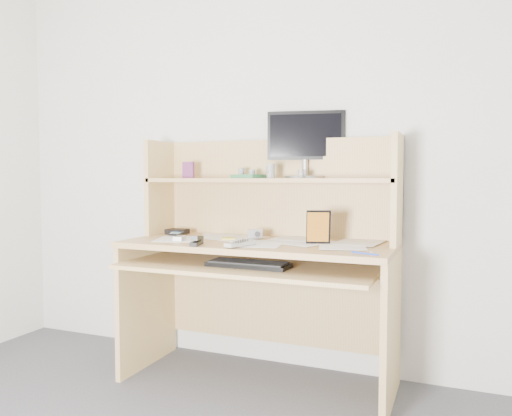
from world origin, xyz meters
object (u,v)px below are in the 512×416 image
at_px(game_case, 318,227).
at_px(desk, 263,250).
at_px(tv_remote, 241,244).
at_px(keyboard, 249,264).
at_px(monitor, 306,142).

bearing_deg(game_case, desk, 146.69).
bearing_deg(desk, tv_remote, -91.01).
height_order(desk, game_case, desk).
height_order(keyboard, tv_remote, tv_remote).
bearing_deg(tv_remote, monitor, 89.17).
relative_size(tv_remote, monitor, 0.42).
xyz_separation_m(keyboard, game_case, (0.30, 0.18, 0.18)).
bearing_deg(monitor, keyboard, -119.39).
distance_m(desk, keyboard, 0.26).
xyz_separation_m(desk, tv_remote, (-0.01, -0.29, 0.07)).
bearing_deg(desk, monitor, 46.79).
bearing_deg(keyboard, desk, 96.60).
bearing_deg(game_case, monitor, 99.83).
xyz_separation_m(desk, game_case, (0.33, -0.08, 0.15)).
distance_m(tv_remote, monitor, 0.72).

